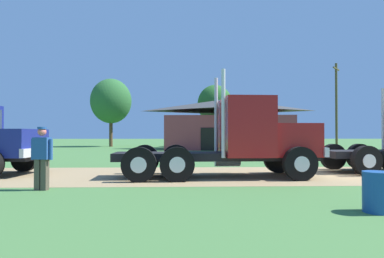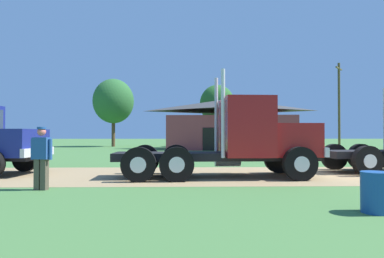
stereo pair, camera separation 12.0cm
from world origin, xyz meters
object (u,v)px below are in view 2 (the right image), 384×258
at_px(steel_barrel, 376,192).
at_px(visitor_standing_near, 41,155).
at_px(utility_pole_near, 339,103).
at_px(truck_foreground_white, 245,140).
at_px(shed_building, 229,125).

bearing_deg(steel_barrel, visitor_standing_near, 159.87).
bearing_deg(utility_pole_near, visitor_standing_near, -128.60).
bearing_deg(truck_foreground_white, steel_barrel, -73.91).
xyz_separation_m(truck_foreground_white, visitor_standing_near, (-6.27, -2.70, -0.38)).
height_order(truck_foreground_white, shed_building, shed_building).
xyz_separation_m(visitor_standing_near, shed_building, (8.86, 25.74, 1.62)).
distance_m(steel_barrel, utility_pole_near, 32.62).
bearing_deg(visitor_standing_near, utility_pole_near, 51.40).
xyz_separation_m(truck_foreground_white, shed_building, (2.59, 23.04, 1.24)).
bearing_deg(utility_pole_near, steel_barrel, -114.32).
bearing_deg(visitor_standing_near, shed_building, 70.99).
relative_size(truck_foreground_white, utility_pole_near, 0.79).
relative_size(visitor_standing_near, steel_barrel, 2.17).
bearing_deg(visitor_standing_near, steel_barrel, -20.13).
distance_m(truck_foreground_white, utility_pole_near, 28.35).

